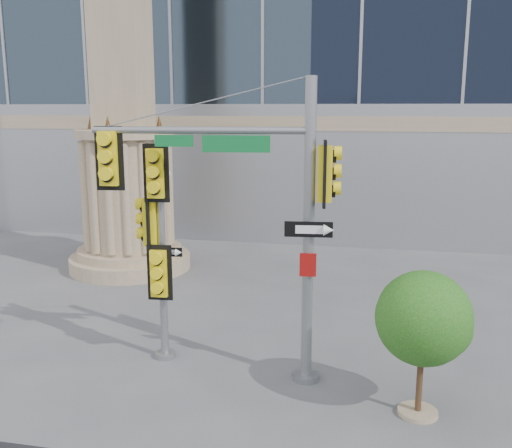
# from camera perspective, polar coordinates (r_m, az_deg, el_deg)

# --- Properties ---
(ground) EXTENTS (120.00, 120.00, 0.00)m
(ground) POSITION_cam_1_polar(r_m,az_deg,el_deg) (11.96, -3.13, -17.75)
(ground) COLOR #545456
(ground) RESTS_ON ground
(monument) EXTENTS (4.40, 4.40, 16.60)m
(monument) POSITION_cam_1_polar(r_m,az_deg,el_deg) (20.97, -13.05, 10.35)
(monument) COLOR gray
(monument) RESTS_ON ground
(main_signal_pole) EXTENTS (5.03, 0.94, 6.48)m
(main_signal_pole) POSITION_cam_1_polar(r_m,az_deg,el_deg) (11.85, -0.32, 2.63)
(main_signal_pole) COLOR slate
(main_signal_pole) RESTS_ON ground
(secondary_signal_pole) EXTENTS (0.91, 0.67, 5.16)m
(secondary_signal_pole) POSITION_cam_1_polar(r_m,az_deg,el_deg) (13.10, -9.82, -1.03)
(secondary_signal_pole) COLOR slate
(secondary_signal_pole) RESTS_ON ground
(street_tree) EXTENTS (1.85, 1.80, 2.88)m
(street_tree) POSITION_cam_1_polar(r_m,az_deg,el_deg) (11.33, 16.55, -9.38)
(street_tree) COLOR gray
(street_tree) RESTS_ON ground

